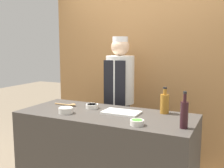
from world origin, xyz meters
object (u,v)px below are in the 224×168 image
(wooden_spoon, at_px, (69,104))
(cutting_board, at_px, (121,112))
(sauce_bowl_red, at_px, (66,110))
(sauce_bowl_green, at_px, (137,122))
(bottle_amber, at_px, (165,103))
(bottle_wine, at_px, (184,114))
(chef_center, at_px, (120,98))
(sauce_bowl_purple, at_px, (92,106))

(wooden_spoon, bearing_deg, cutting_board, -4.62)
(sauce_bowl_red, height_order, wooden_spoon, sauce_bowl_red)
(wooden_spoon, bearing_deg, sauce_bowl_green, -20.66)
(bottle_amber, bearing_deg, bottle_wine, -56.58)
(bottle_amber, bearing_deg, cutting_board, -153.94)
(bottle_wine, distance_m, bottle_amber, 0.49)
(cutting_board, xyz_separation_m, chef_center, (-0.31, 0.66, 0.00))
(sauce_bowl_red, relative_size, chef_center, 0.08)
(sauce_bowl_green, bearing_deg, sauce_bowl_red, 175.18)
(sauce_bowl_green, relative_size, chef_center, 0.07)
(bottle_amber, bearing_deg, sauce_bowl_red, -154.22)
(chef_center, bearing_deg, sauce_bowl_purple, -95.91)
(chef_center, bearing_deg, sauce_bowl_red, -102.22)
(sauce_bowl_purple, bearing_deg, wooden_spoon, -179.73)
(bottle_amber, xyz_separation_m, wooden_spoon, (-1.08, -0.14, -0.09))
(sauce_bowl_green, distance_m, cutting_board, 0.42)
(sauce_bowl_purple, height_order, wooden_spoon, sauce_bowl_purple)
(sauce_bowl_red, height_order, cutting_board, sauce_bowl_red)
(sauce_bowl_purple, xyz_separation_m, sauce_bowl_green, (0.66, -0.37, 0.00))
(bottle_wine, bearing_deg, sauce_bowl_purple, 165.21)
(chef_center, bearing_deg, bottle_wine, -42.06)
(cutting_board, distance_m, wooden_spoon, 0.69)
(wooden_spoon, bearing_deg, bottle_wine, -11.45)
(bottle_amber, distance_m, wooden_spoon, 1.09)
(sauce_bowl_purple, distance_m, sauce_bowl_red, 0.33)
(sauce_bowl_red, xyz_separation_m, bottle_amber, (0.90, 0.43, 0.07))
(sauce_bowl_purple, height_order, chef_center, chef_center)
(cutting_board, bearing_deg, sauce_bowl_purple, 171.40)
(cutting_board, distance_m, chef_center, 0.73)
(sauce_bowl_green, relative_size, bottle_amber, 0.44)
(bottle_wine, bearing_deg, chef_center, 137.94)
(cutting_board, height_order, chef_center, chef_center)
(sauce_bowl_red, distance_m, wooden_spoon, 0.35)
(cutting_board, xyz_separation_m, bottle_amber, (0.39, 0.19, 0.10))
(chef_center, bearing_deg, bottle_amber, -33.71)
(cutting_board, relative_size, bottle_amber, 1.38)
(sauce_bowl_red, bearing_deg, chef_center, 77.78)
(sauce_bowl_green, distance_m, sauce_bowl_red, 0.80)
(sauce_bowl_green, relative_size, sauce_bowl_red, 0.83)
(sauce_bowl_purple, bearing_deg, sauce_bowl_green, -29.04)
(sauce_bowl_purple, distance_m, cutting_board, 0.38)
(sauce_bowl_purple, distance_m, bottle_wine, 1.08)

